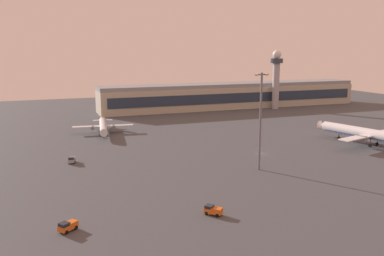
% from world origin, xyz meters
% --- Properties ---
extents(ground_plane, '(416.00, 416.00, 0.00)m').
position_xyz_m(ground_plane, '(0.00, 0.00, 0.00)').
color(ground_plane, '#424449').
extents(terminal_building, '(179.05, 22.40, 16.40)m').
position_xyz_m(terminal_building, '(46.34, 116.25, 8.09)').
color(terminal_building, '#B2AD99').
rests_on(terminal_building, ground).
extents(control_tower, '(8.00, 8.00, 38.04)m').
position_xyz_m(control_tower, '(69.76, 101.33, 21.98)').
color(control_tower, '#A8A8B2').
rests_on(control_tower, ground).
extents(airplane_far_stand, '(36.71, 46.78, 12.18)m').
position_xyz_m(airplane_far_stand, '(47.58, -3.72, 4.60)').
color(airplane_far_stand, white).
rests_on(airplane_far_stand, ground).
extents(airplane_taxiway_distant, '(27.82, 35.62, 9.14)m').
position_xyz_m(airplane_taxiway_distant, '(-49.16, 59.40, 3.46)').
color(airplane_taxiway_distant, silver).
rests_on(airplane_taxiway_distant, ground).
extents(maintenance_van, '(4.47, 4.10, 2.25)m').
position_xyz_m(maintenance_van, '(-72.65, -43.37, 1.18)').
color(maintenance_van, '#D85919').
rests_on(maintenance_van, ground).
extents(cargo_loader, '(2.72, 4.44, 2.25)m').
position_xyz_m(cargo_loader, '(-67.25, 11.91, 1.18)').
color(cargo_loader, gray).
rests_on(cargo_loader, ground).
extents(baggage_tractor, '(4.27, 4.36, 2.25)m').
position_xyz_m(baggage_tractor, '(-40.13, -46.38, 1.18)').
color(baggage_tractor, '#D85919').
rests_on(baggage_tractor, ground).
extents(apron_light_west, '(4.80, 0.90, 31.18)m').
position_xyz_m(apron_light_west, '(-11.37, -17.89, 17.50)').
color(apron_light_west, slate).
rests_on(apron_light_west, ground).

